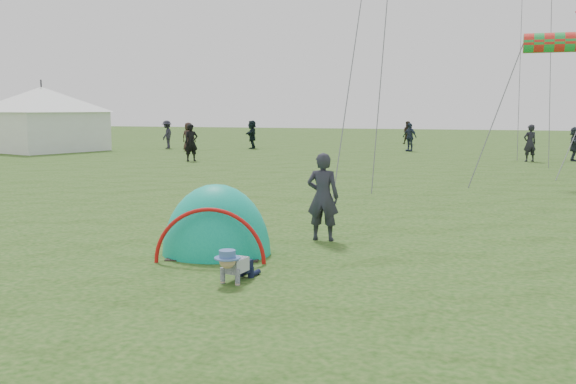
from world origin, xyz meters
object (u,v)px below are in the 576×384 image
(popup_tent, at_px, (217,254))
(standing_adult, at_px, (323,197))
(event_marquee, at_px, (43,117))
(crawling_toddler, at_px, (235,264))

(popup_tent, distance_m, standing_adult, 2.35)
(popup_tent, height_order, standing_adult, standing_adult)
(standing_adult, distance_m, event_marquee, 29.84)
(standing_adult, bearing_deg, crawling_toddler, 78.86)
(standing_adult, height_order, event_marquee, event_marquee)
(crawling_toddler, distance_m, standing_adult, 3.33)
(popup_tent, distance_m, event_marquee, 29.99)
(popup_tent, bearing_deg, crawling_toddler, -72.65)
(standing_adult, bearing_deg, popup_tent, 45.73)
(event_marquee, bearing_deg, popup_tent, -28.10)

